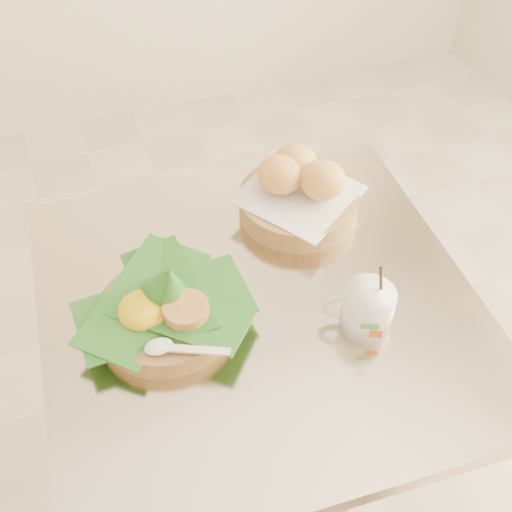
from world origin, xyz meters
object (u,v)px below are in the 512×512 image
object	(u,v)px
rice_basket	(164,308)
bread_basket	(299,192)
cafe_table	(259,377)
coffee_mug	(366,307)

from	to	relation	value
rice_basket	bread_basket	distance (m)	0.35
cafe_table	rice_basket	distance (m)	0.30
cafe_table	coffee_mug	xyz separation A→B (m)	(0.14, -0.10, 0.26)
cafe_table	bread_basket	distance (m)	0.35
rice_basket	coffee_mug	bearing A→B (deg)	-19.56
cafe_table	bread_basket	size ratio (longest dim) A/B	2.89
rice_basket	coffee_mug	world-z (taller)	coffee_mug
coffee_mug	cafe_table	bearing A→B (deg)	145.59
rice_basket	cafe_table	bearing A→B (deg)	-3.00
bread_basket	coffee_mug	world-z (taller)	coffee_mug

